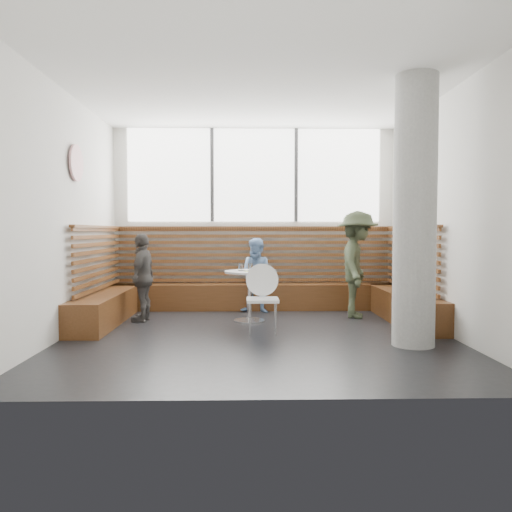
{
  "coord_description": "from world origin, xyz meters",
  "views": [
    {
      "loc": [
        -0.17,
        -6.48,
        1.37
      ],
      "look_at": [
        0.0,
        1.0,
        1.0
      ],
      "focal_mm": 35.0,
      "sensor_mm": 36.0,
      "label": 1
    }
  ],
  "objects_px": {
    "concrete_column": "(415,212)",
    "child_back": "(258,275)",
    "cafe_table": "(249,285)",
    "adult_man": "(357,264)",
    "child_left": "(143,277)",
    "cafe_chair": "(262,293)"
  },
  "relations": [
    {
      "from": "cafe_table",
      "to": "child_back",
      "type": "relative_size",
      "value": 0.62
    },
    {
      "from": "cafe_table",
      "to": "adult_man",
      "type": "xyz_separation_m",
      "value": [
        1.72,
        0.34,
        0.29
      ]
    },
    {
      "from": "cafe_chair",
      "to": "child_left",
      "type": "distance_m",
      "value": 2.03
    },
    {
      "from": "cafe_table",
      "to": "child_left",
      "type": "distance_m",
      "value": 1.64
    },
    {
      "from": "cafe_chair",
      "to": "child_back",
      "type": "height_order",
      "value": "child_back"
    },
    {
      "from": "child_back",
      "to": "concrete_column",
      "type": "bearing_deg",
      "value": -41.19
    },
    {
      "from": "concrete_column",
      "to": "cafe_table",
      "type": "bearing_deg",
      "value": 139.89
    },
    {
      "from": "cafe_table",
      "to": "adult_man",
      "type": "height_order",
      "value": "adult_man"
    },
    {
      "from": "cafe_table",
      "to": "cafe_chair",
      "type": "height_order",
      "value": "cafe_chair"
    },
    {
      "from": "child_back",
      "to": "child_left",
      "type": "xyz_separation_m",
      "value": [
        -1.78,
        -0.74,
        0.04
      ]
    },
    {
      "from": "concrete_column",
      "to": "child_back",
      "type": "relative_size",
      "value": 2.55
    },
    {
      "from": "concrete_column",
      "to": "child_left",
      "type": "distance_m",
      "value": 4.08
    },
    {
      "from": "cafe_table",
      "to": "adult_man",
      "type": "distance_m",
      "value": 1.78
    },
    {
      "from": "concrete_column",
      "to": "adult_man",
      "type": "relative_size",
      "value": 1.89
    },
    {
      "from": "concrete_column",
      "to": "cafe_chair",
      "type": "xyz_separation_m",
      "value": [
        -1.78,
        0.8,
        -1.06
      ]
    },
    {
      "from": "adult_man",
      "to": "child_back",
      "type": "height_order",
      "value": "adult_man"
    },
    {
      "from": "concrete_column",
      "to": "child_back",
      "type": "height_order",
      "value": "concrete_column"
    },
    {
      "from": "concrete_column",
      "to": "adult_man",
      "type": "distance_m",
      "value": 2.13
    },
    {
      "from": "adult_man",
      "to": "child_back",
      "type": "xyz_separation_m",
      "value": [
        -1.57,
        0.5,
        -0.22
      ]
    },
    {
      "from": "cafe_chair",
      "to": "adult_man",
      "type": "xyz_separation_m",
      "value": [
        1.55,
        1.18,
        0.3
      ]
    },
    {
      "from": "cafe_table",
      "to": "child_back",
      "type": "height_order",
      "value": "child_back"
    },
    {
      "from": "cafe_chair",
      "to": "adult_man",
      "type": "distance_m",
      "value": 1.97
    }
  ]
}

